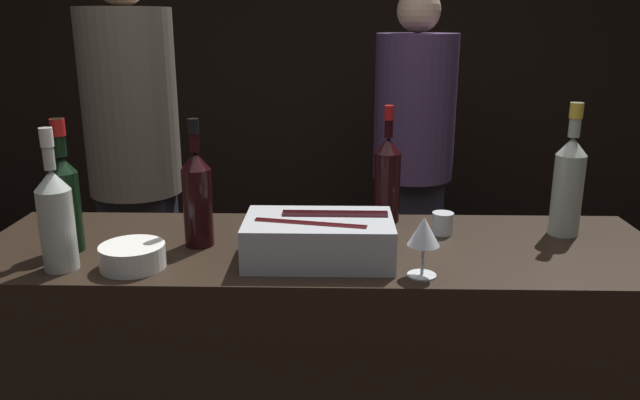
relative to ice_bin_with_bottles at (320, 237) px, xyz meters
name	(u,v)px	position (x,y,z in m)	size (l,w,h in m)	color
wall_back_chalkboard	(329,44)	(0.00, 2.62, 0.39)	(6.40, 0.06, 2.80)	black
bar_counter	(320,397)	(0.00, 0.11, -0.54)	(1.86, 0.57, 0.95)	black
ice_bin_with_bottles	(320,237)	(0.00, 0.00, 0.00)	(0.38, 0.23, 0.12)	#B7BABF
bowl_white	(133,255)	(-0.46, -0.07, -0.03)	(0.16, 0.16, 0.06)	silver
wine_glass	(424,233)	(0.25, -0.10, 0.05)	(0.08, 0.08, 0.15)	silver
candle_votive	(443,223)	(0.35, 0.21, -0.03)	(0.06, 0.06, 0.06)	silver
red_wine_bottle_black_foil	(197,196)	(-0.33, 0.10, 0.08)	(0.08, 0.08, 0.35)	black
red_wine_bottle_tall	(387,177)	(0.19, 0.33, 0.08)	(0.08, 0.08, 0.35)	black
rose_wine_bottle	(568,182)	(0.69, 0.21, 0.09)	(0.08, 0.08, 0.38)	#9EA899
red_wine_bottle_burgundy	(66,197)	(-0.66, 0.05, 0.09)	(0.07, 0.07, 0.35)	black
white_wine_bottle	(56,216)	(-0.64, -0.08, 0.08)	(0.08, 0.08, 0.35)	#B2B7AD
person_in_hoodie	(413,146)	(0.43, 1.61, -0.08)	(0.40, 0.40, 1.69)	black
person_blond_tee	(134,153)	(-0.81, 1.07, -0.01)	(0.38, 0.38, 1.80)	black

